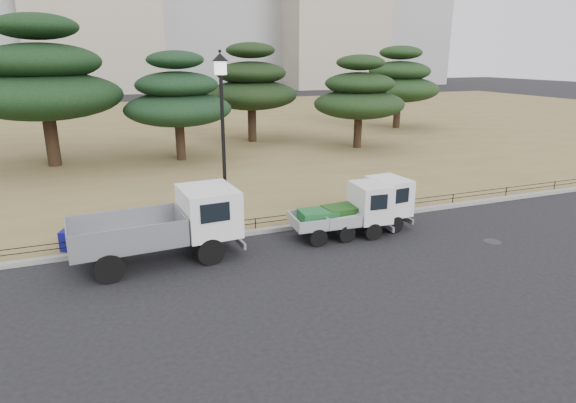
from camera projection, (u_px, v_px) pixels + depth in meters
name	position (u px, v px, depth m)	size (l,w,h in m)	color
ground	(310.00, 256.00, 15.75)	(220.00, 220.00, 0.00)	black
lawn	(172.00, 128.00, 43.01)	(120.00, 56.00, 0.15)	olive
curb	(282.00, 228.00, 18.05)	(120.00, 0.25, 0.16)	gray
truck_large	(167.00, 223.00, 15.11)	(5.23, 2.37, 2.23)	black
truck_kei_front	(348.00, 211.00, 17.29)	(3.63, 1.75, 1.87)	black
truck_kei_rear	(369.00, 206.00, 17.85)	(3.74, 1.86, 1.89)	black
street_lamp	(222.00, 115.00, 16.36)	(0.56, 0.56, 6.23)	black
pipe_fence	(281.00, 218.00, 18.08)	(38.00, 0.04, 0.40)	black
tarp_pile	(87.00, 236.00, 16.05)	(1.69, 1.46, 0.95)	navy
manhole	(492.00, 242.00, 16.95)	(0.60, 0.60, 0.01)	#2D2D30
pine_west_near	(43.00, 81.00, 26.68)	(8.37, 8.37, 8.37)	black
pine_center_left	(178.00, 98.00, 28.60)	(6.36, 6.36, 6.46)	black
pine_center_right	(251.00, 85.00, 34.93)	(6.68, 6.68, 7.09)	black
pine_east_near	(359.00, 95.00, 32.63)	(6.18, 6.18, 6.25)	black
pine_east_far	(399.00, 81.00, 41.84)	(6.97, 6.97, 7.01)	black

